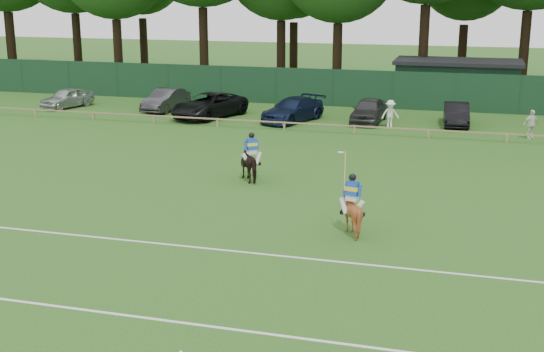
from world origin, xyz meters
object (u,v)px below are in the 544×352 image
(sedan_navy, at_px, (293,110))
(spectator_left, at_px, (390,114))
(utility_shed, at_px, (457,82))
(spectator_mid, at_px, (531,124))
(horse_dark, at_px, (252,164))
(estate_black, at_px, (456,114))
(suv_black, at_px, (209,105))
(horse_chestnut, at_px, (351,213))
(hatch_grey, at_px, (369,110))
(sedan_grey, at_px, (166,100))
(sedan_silver, at_px, (67,98))

(sedan_navy, relative_size, spectator_left, 3.04)
(spectator_left, height_order, utility_shed, utility_shed)
(sedan_navy, xyz_separation_m, spectator_mid, (13.46, -1.55, 0.08))
(horse_dark, height_order, estate_black, horse_dark)
(suv_black, bearing_deg, utility_shed, 51.51)
(suv_black, bearing_deg, horse_chestnut, -38.44)
(hatch_grey, bearing_deg, horse_chestnut, -80.96)
(horse_dark, xyz_separation_m, horse_chestnut, (5.16, -5.53, -0.01))
(spectator_left, bearing_deg, sedan_grey, 148.58)
(horse_chestnut, distance_m, spectator_mid, 18.86)
(sedan_grey, height_order, sedan_navy, sedan_grey)
(spectator_left, relative_size, utility_shed, 0.19)
(hatch_grey, bearing_deg, sedan_silver, -177.44)
(horse_chestnut, xyz_separation_m, utility_shed, (2.40, 28.33, 0.82))
(spectator_left, bearing_deg, horse_chestnut, -111.38)
(spectator_mid, distance_m, utility_shed, 11.51)
(horse_chestnut, relative_size, utility_shed, 0.17)
(hatch_grey, bearing_deg, utility_shed, 62.00)
(suv_black, relative_size, estate_black, 1.35)
(sedan_silver, bearing_deg, suv_black, 12.71)
(horse_dark, relative_size, sedan_grey, 0.40)
(spectator_left, bearing_deg, utility_shed, 46.32)
(sedan_grey, height_order, spectator_mid, spectator_mid)
(horse_dark, relative_size, horse_chestnut, 1.20)
(sedan_grey, bearing_deg, spectator_mid, -2.92)
(utility_shed, bearing_deg, suv_black, -147.58)
(horse_chestnut, bearing_deg, estate_black, -83.02)
(sedan_grey, xyz_separation_m, hatch_grey, (13.33, -0.49, 0.02))
(suv_black, xyz_separation_m, sedan_navy, (5.31, 0.11, -0.05))
(estate_black, distance_m, spectator_mid, 4.83)
(spectator_mid, bearing_deg, suv_black, 141.88)
(utility_shed, bearing_deg, horse_chestnut, -94.85)
(sedan_grey, relative_size, utility_shed, 0.51)
(utility_shed, bearing_deg, horse_dark, -108.34)
(suv_black, height_order, utility_shed, utility_shed)
(sedan_silver, height_order, sedan_navy, sedan_navy)
(spectator_mid, bearing_deg, horse_chestnut, -144.30)
(hatch_grey, distance_m, spectator_mid, 9.35)
(sedan_silver, distance_m, estate_black, 25.26)
(suv_black, distance_m, spectator_mid, 18.82)
(sedan_navy, bearing_deg, sedan_silver, -162.42)
(hatch_grey, bearing_deg, spectator_left, -40.95)
(utility_shed, bearing_deg, spectator_left, -109.36)
(suv_black, bearing_deg, estate_black, 24.26)
(suv_black, bearing_deg, sedan_navy, 20.31)
(horse_dark, xyz_separation_m, spectator_mid, (11.78, 12.13, 0.06))
(horse_dark, bearing_deg, horse_chestnut, 94.19)
(spectator_left, bearing_deg, hatch_grey, 112.49)
(horse_dark, relative_size, sedan_silver, 0.45)
(sedan_navy, distance_m, spectator_left, 5.89)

